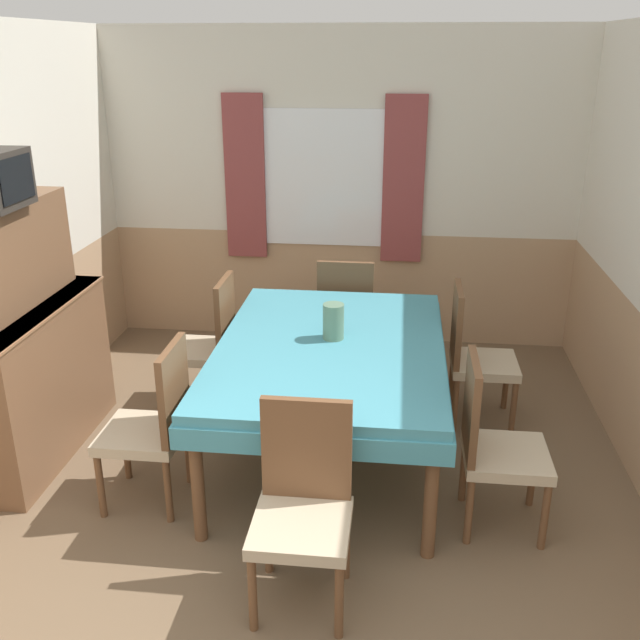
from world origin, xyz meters
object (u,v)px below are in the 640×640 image
object	(u,v)px
chair_head_window	(346,314)
chair_right_near	(493,442)
chair_left_far	(209,341)
chair_head_near	(303,502)
vase	(333,321)
sideboard	(27,353)
chair_right_far	(474,353)
dining_table	(330,359)
chair_left_near	(154,422)

from	to	relation	value
chair_head_window	chair_right_near	size ratio (longest dim) A/B	1.00
chair_head_window	chair_left_far	size ratio (longest dim) A/B	1.00
chair_left_far	chair_head_near	distance (m)	2.02
chair_left_far	chair_right_near	size ratio (longest dim) A/B	1.00
vase	chair_head_window	bearing A→B (deg)	90.43
sideboard	chair_right_far	bearing A→B (deg)	14.64
chair_right_near	dining_table	bearing A→B (deg)	-122.47
chair_left_far	dining_table	bearing A→B (deg)	-122.47
dining_table	chair_right_far	size ratio (longest dim) A/B	2.07
chair_left_far	chair_right_far	world-z (taller)	same
chair_head_near	dining_table	bearing A→B (deg)	-90.00
chair_right_near	vase	bearing A→B (deg)	-126.48
chair_right_near	chair_left_near	size ratio (longest dim) A/B	1.00
chair_head_near	chair_left_far	bearing A→B (deg)	-63.07
chair_right_far	chair_head_near	bearing A→B (deg)	-26.93
chair_right_near	chair_right_far	size ratio (longest dim) A/B	1.00
chair_head_near	vase	distance (m)	1.36
chair_right_near	sideboard	xyz separation A→B (m)	(-2.77, 0.44, 0.18)
chair_left_far	chair_left_near	xyz separation A→B (m)	(0.00, -1.16, 0.00)
dining_table	vase	size ratio (longest dim) A/B	8.98
sideboard	vase	size ratio (longest dim) A/B	7.21
chair_head_near	chair_left_near	world-z (taller)	same
chair_left_near	sideboard	bearing A→B (deg)	64.86
dining_table	chair_head_window	xyz separation A→B (m)	(0.00, 1.22, -0.17)
chair_right_near	chair_right_far	bearing A→B (deg)	-180.00
chair_head_window	chair_left_far	distance (m)	1.11
vase	chair_left_far	bearing A→B (deg)	151.83
chair_left_far	chair_left_near	size ratio (longest dim) A/B	1.00
chair_head_near	chair_right_far	xyz separation A→B (m)	(0.91, 1.80, 0.00)
chair_left_near	chair_right_far	bearing A→B (deg)	-57.53
chair_right_far	chair_head_window	bearing A→B (deg)	-124.82
chair_left_near	chair_head_window	bearing A→B (deg)	-26.93
chair_head_window	chair_left_near	world-z (taller)	same
sideboard	chair_right_near	bearing A→B (deg)	-9.05
chair_right_near	vase	size ratio (longest dim) A/B	4.35
chair_head_window	sideboard	bearing A→B (deg)	-143.75
chair_right_far	sideboard	world-z (taller)	sideboard
chair_left_far	sideboard	bearing A→B (deg)	127.59
dining_table	chair_left_far	distance (m)	1.10
chair_left_far	vase	world-z (taller)	vase
chair_head_window	sideboard	size ratio (longest dim) A/B	0.60
chair_head_near	chair_right_far	bearing A→B (deg)	-116.93
chair_head_window	chair_right_near	xyz separation A→B (m)	(0.91, -1.80, 0.00)
sideboard	vase	xyz separation A→B (m)	(1.86, 0.23, 0.20)
dining_table	chair_head_window	world-z (taller)	chair_head_window
dining_table	sideboard	xyz separation A→B (m)	(-1.85, -0.14, 0.01)
chair_right_near	chair_head_near	distance (m)	1.11
vase	chair_right_near	bearing A→B (deg)	-36.48
dining_table	chair_head_window	bearing A→B (deg)	90.00
dining_table	chair_head_near	xyz separation A→B (m)	(0.00, -1.22, -0.17)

